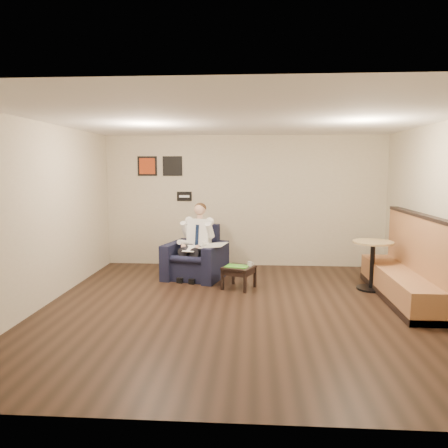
# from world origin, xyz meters

# --- Properties ---
(ground) EXTENTS (6.00, 6.00, 0.00)m
(ground) POSITION_xyz_m (0.00, 0.00, 0.00)
(ground) COLOR black
(ground) RESTS_ON ground
(wall_back) EXTENTS (6.00, 0.02, 2.80)m
(wall_back) POSITION_xyz_m (0.00, 3.00, 1.40)
(wall_back) COLOR beige
(wall_back) RESTS_ON ground
(wall_front) EXTENTS (6.00, 0.02, 2.80)m
(wall_front) POSITION_xyz_m (0.00, -3.00, 1.40)
(wall_front) COLOR beige
(wall_front) RESTS_ON ground
(wall_left) EXTENTS (0.02, 6.00, 2.80)m
(wall_left) POSITION_xyz_m (-3.00, 0.00, 1.40)
(wall_left) COLOR beige
(wall_left) RESTS_ON ground
(ceiling) EXTENTS (6.00, 6.00, 0.02)m
(ceiling) POSITION_xyz_m (0.00, 0.00, 2.80)
(ceiling) COLOR white
(ceiling) RESTS_ON wall_back
(seating_sign) EXTENTS (0.32, 0.02, 0.20)m
(seating_sign) POSITION_xyz_m (-1.30, 2.98, 1.50)
(seating_sign) COLOR black
(seating_sign) RESTS_ON wall_back
(art_print_left) EXTENTS (0.42, 0.03, 0.42)m
(art_print_left) POSITION_xyz_m (-2.10, 2.98, 2.15)
(art_print_left) COLOR #AC3915
(art_print_left) RESTS_ON wall_back
(art_print_right) EXTENTS (0.42, 0.03, 0.42)m
(art_print_right) POSITION_xyz_m (-1.55, 2.98, 2.15)
(art_print_right) COLOR black
(art_print_right) RESTS_ON wall_back
(armchair) EXTENTS (1.27, 1.27, 1.00)m
(armchair) POSITION_xyz_m (-0.91, 1.81, 0.50)
(armchair) COLOR black
(armchair) RESTS_ON ground
(seated_man) EXTENTS (0.88, 1.12, 1.37)m
(seated_man) POSITION_xyz_m (-0.95, 1.68, 0.69)
(seated_man) COLOR white
(seated_man) RESTS_ON armchair
(lap_papers) EXTENTS (0.29, 0.36, 0.01)m
(lap_papers) POSITION_xyz_m (-0.97, 1.58, 0.62)
(lap_papers) COLOR white
(lap_papers) RESTS_ON seated_man
(newspaper) EXTENTS (0.54, 0.62, 0.01)m
(newspaper) POSITION_xyz_m (-0.54, 1.60, 0.68)
(newspaper) COLOR silver
(newspaper) RESTS_ON armchair
(side_table) EXTENTS (0.64, 0.64, 0.40)m
(side_table) POSITION_xyz_m (-0.05, 1.11, 0.20)
(side_table) COLOR black
(side_table) RESTS_ON ground
(green_folder) EXTENTS (0.46, 0.38, 0.01)m
(green_folder) POSITION_xyz_m (-0.08, 1.10, 0.40)
(green_folder) COLOR green
(green_folder) RESTS_ON side_table
(coffee_mug) EXTENTS (0.09, 0.09, 0.08)m
(coffee_mug) POSITION_xyz_m (0.14, 1.14, 0.44)
(coffee_mug) COLOR white
(coffee_mug) RESTS_ON side_table
(smartphone) EXTENTS (0.14, 0.12, 0.01)m
(smartphone) POSITION_xyz_m (0.05, 1.22, 0.40)
(smartphone) COLOR black
(smartphone) RESTS_ON side_table
(banquette) EXTENTS (0.64, 2.67, 1.37)m
(banquette) POSITION_xyz_m (2.59, 0.69, 0.68)
(banquette) COLOR #9C653C
(banquette) RESTS_ON ground
(cafe_table) EXTENTS (0.83, 0.83, 0.85)m
(cafe_table) POSITION_xyz_m (2.26, 1.20, 0.43)
(cafe_table) COLOR #9F8556
(cafe_table) RESTS_ON ground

